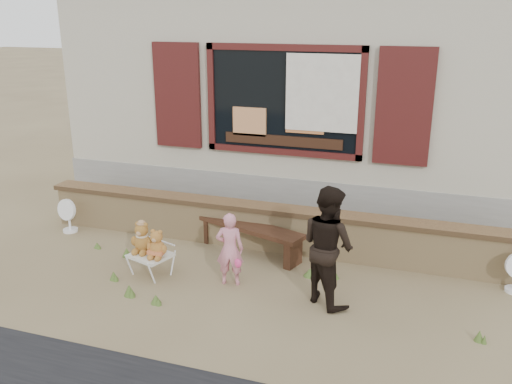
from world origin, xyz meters
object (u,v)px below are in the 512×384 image
(bench, at_px, (250,232))
(adult, at_px, (328,246))
(child, at_px, (230,249))
(folding_chair, at_px, (151,256))
(teddy_bear_left, at_px, (142,237))
(teddy_bear_right, at_px, (157,243))

(bench, distance_m, adult, 1.74)
(child, relative_size, adult, 0.66)
(folding_chair, distance_m, teddy_bear_left, 0.28)
(folding_chair, bearing_deg, child, 23.34)
(folding_chair, distance_m, teddy_bear_right, 0.26)
(bench, xyz_separation_m, teddy_bear_right, (-0.89, -1.13, 0.18))
(bench, xyz_separation_m, folding_chair, (-1.02, -1.09, -0.04))
(folding_chair, height_order, teddy_bear_left, teddy_bear_left)
(child, bearing_deg, adult, 165.82)
(teddy_bear_left, relative_size, teddy_bear_right, 1.10)
(bench, distance_m, folding_chair, 1.49)
(teddy_bear_left, height_order, teddy_bear_right, teddy_bear_left)
(folding_chair, xyz_separation_m, adult, (2.35, 0.05, 0.46))
(bench, distance_m, teddy_bear_right, 1.45)
(teddy_bear_left, bearing_deg, bench, 60.11)
(bench, xyz_separation_m, teddy_bear_left, (-1.15, -1.05, 0.20))
(child, height_order, adult, adult)
(teddy_bear_right, xyz_separation_m, child, (0.95, 0.15, -0.01))
(teddy_bear_left, distance_m, adult, 2.49)
(folding_chair, distance_m, adult, 2.40)
(folding_chair, relative_size, teddy_bear_left, 1.40)
(folding_chair, height_order, adult, adult)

